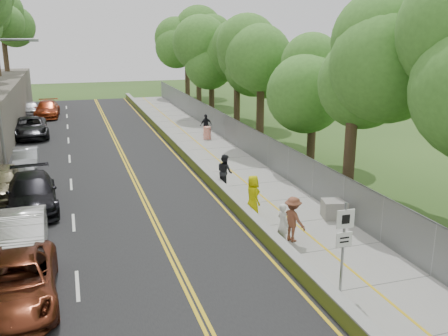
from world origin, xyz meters
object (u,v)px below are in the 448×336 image
object	(u,v)px
concrete_block	(336,209)
person_far	(206,125)
painter_0	(253,196)
signpost	(344,238)
car_2	(16,283)
car_1	(21,237)
construction_barrel	(207,133)
streetlight	(2,100)

from	to	relation	value
concrete_block	person_far	xyz separation A→B (m)	(-0.74, 19.61, 0.46)
painter_0	person_far	size ratio (longest dim) A/B	1.11
person_far	signpost	bearing A→B (deg)	71.42
car_2	person_far	world-z (taller)	person_far
signpost	painter_0	world-z (taller)	signpost
car_1	person_far	bearing A→B (deg)	56.42
construction_barrel	concrete_block	size ratio (longest dim) A/B	0.80
streetlight	painter_0	world-z (taller)	streetlight
signpost	construction_barrel	distance (m)	24.39
streetlight	car_2	world-z (taller)	streetlight
construction_barrel	car_2	distance (m)	25.09
signpost	car_2	bearing A→B (deg)	166.80
person_far	construction_barrel	bearing A→B (deg)	64.95
signpost	concrete_block	distance (m)	7.00
car_1	car_2	world-z (taller)	car_1
painter_0	car_2	bearing A→B (deg)	111.98
signpost	car_1	distance (m)	11.78
concrete_block	streetlight	bearing A→B (deg)	143.31
car_1	painter_0	xyz separation A→B (m)	(9.83, 1.49, 0.15)
signpost	concrete_block	size ratio (longest dim) A/B	2.52
concrete_block	painter_0	size ratio (longest dim) A/B	0.64
car_1	painter_0	bearing A→B (deg)	7.74
car_1	car_2	distance (m)	3.55
car_1	car_2	xyz separation A→B (m)	(0.08, -3.55, -0.09)
streetlight	construction_barrel	bearing A→B (deg)	27.77
concrete_block	car_1	xyz separation A→B (m)	(-13.38, -0.11, 0.41)
car_2	person_far	distance (m)	26.44
streetlight	concrete_block	size ratio (longest dim) A/B	6.50
construction_barrel	car_1	bearing A→B (deg)	-123.96
car_2	signpost	bearing A→B (deg)	-14.51
car_1	person_far	world-z (taller)	person_far
streetlight	construction_barrel	xyz separation A→B (m)	(13.73, 7.23, -4.10)
concrete_block	car_1	world-z (taller)	car_1
construction_barrel	car_1	world-z (taller)	car_1
streetlight	construction_barrel	distance (m)	16.05
concrete_block	painter_0	world-z (taller)	painter_0
streetlight	concrete_block	bearing A→B (deg)	-36.69
concrete_block	painter_0	distance (m)	3.85
construction_barrel	car_2	xyz separation A→B (m)	(-12.27, -21.89, 0.24)
concrete_block	signpost	bearing A→B (deg)	-118.38
car_2	concrete_block	bearing A→B (deg)	14.07
construction_barrel	person_far	world-z (taller)	person_far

